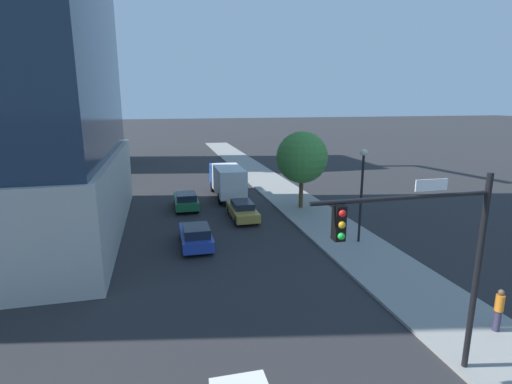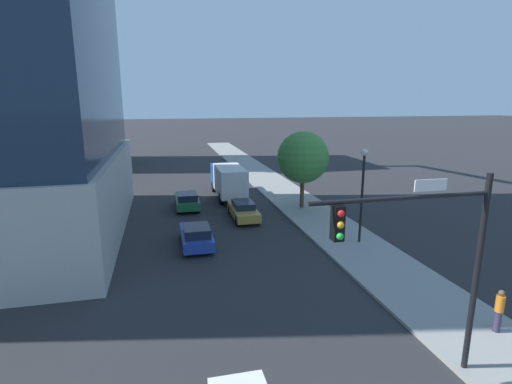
{
  "view_description": "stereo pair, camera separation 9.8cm",
  "coord_description": "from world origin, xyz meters",
  "px_view_note": "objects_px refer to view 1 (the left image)",
  "views": [
    {
      "loc": [
        -3.58,
        -5.87,
        9.29
      ],
      "look_at": [
        0.66,
        11.59,
        5.08
      ],
      "focal_mm": 27.69,
      "sensor_mm": 36.0,
      "label": 1
    },
    {
      "loc": [
        -3.48,
        -5.89,
        9.29
      ],
      "look_at": [
        0.66,
        11.59,
        5.08
      ],
      "focal_mm": 27.69,
      "sensor_mm": 36.0,
      "label": 2
    }
  ],
  "objects_px": {
    "car_blue": "(196,236)",
    "box_truck": "(227,179)",
    "car_green": "(186,200)",
    "traffic_light_pole": "(427,244)",
    "street_tree": "(302,157)",
    "street_lamp": "(362,182)",
    "pedestrian_orange_shirt": "(499,310)",
    "car_gold": "(242,210)",
    "construction_building": "(49,34)"
  },
  "relations": [
    {
      "from": "street_lamp",
      "to": "car_gold",
      "type": "height_order",
      "value": "street_lamp"
    },
    {
      "from": "street_lamp",
      "to": "car_blue",
      "type": "xyz_separation_m",
      "value": [
        -10.5,
        1.99,
        -3.4
      ]
    },
    {
      "from": "construction_building",
      "to": "street_tree",
      "type": "xyz_separation_m",
      "value": [
        25.6,
        -31.14,
        -13.52
      ]
    },
    {
      "from": "street_lamp",
      "to": "street_tree",
      "type": "xyz_separation_m",
      "value": [
        -0.78,
        9.01,
        0.38
      ]
    },
    {
      "from": "street_lamp",
      "to": "car_gold",
      "type": "bearing_deg",
      "value": 131.09
    },
    {
      "from": "street_lamp",
      "to": "car_blue",
      "type": "relative_size",
      "value": 1.37
    },
    {
      "from": "construction_building",
      "to": "car_gold",
      "type": "bearing_deg",
      "value": -58.64
    },
    {
      "from": "car_gold",
      "to": "box_truck",
      "type": "xyz_separation_m",
      "value": [
        0.0,
        7.27,
        1.09
      ]
    },
    {
      "from": "pedestrian_orange_shirt",
      "to": "construction_building",
      "type": "bearing_deg",
      "value": 117.77
    },
    {
      "from": "street_tree",
      "to": "pedestrian_orange_shirt",
      "type": "bearing_deg",
      "value": -86.5
    },
    {
      "from": "street_tree",
      "to": "car_green",
      "type": "height_order",
      "value": "street_tree"
    },
    {
      "from": "construction_building",
      "to": "car_blue",
      "type": "xyz_separation_m",
      "value": [
        15.87,
        -38.16,
        -17.3
      ]
    },
    {
      "from": "street_lamp",
      "to": "street_tree",
      "type": "relative_size",
      "value": 0.93
    },
    {
      "from": "street_tree",
      "to": "street_lamp",
      "type": "bearing_deg",
      "value": -85.07
    },
    {
      "from": "construction_building",
      "to": "street_lamp",
      "type": "distance_m",
      "value": 50.01
    },
    {
      "from": "car_green",
      "to": "pedestrian_orange_shirt",
      "type": "xyz_separation_m",
      "value": [
        10.93,
        -22.13,
        0.31
      ]
    },
    {
      "from": "construction_building",
      "to": "pedestrian_orange_shirt",
      "type": "relative_size",
      "value": 22.68
    },
    {
      "from": "traffic_light_pole",
      "to": "car_green",
      "type": "height_order",
      "value": "traffic_light_pole"
    },
    {
      "from": "street_lamp",
      "to": "pedestrian_orange_shirt",
      "type": "distance_m",
      "value": 11.2
    },
    {
      "from": "car_blue",
      "to": "car_gold",
      "type": "height_order",
      "value": "car_blue"
    },
    {
      "from": "car_gold",
      "to": "box_truck",
      "type": "distance_m",
      "value": 7.35
    },
    {
      "from": "construction_building",
      "to": "traffic_light_pole",
      "type": "height_order",
      "value": "construction_building"
    },
    {
      "from": "box_truck",
      "to": "street_lamp",
      "type": "bearing_deg",
      "value": -66.46
    },
    {
      "from": "traffic_light_pole",
      "to": "car_green",
      "type": "bearing_deg",
      "value": 104.23
    },
    {
      "from": "car_green",
      "to": "street_tree",
      "type": "bearing_deg",
      "value": -13.63
    },
    {
      "from": "car_gold",
      "to": "box_truck",
      "type": "bearing_deg",
      "value": 90.0
    },
    {
      "from": "car_blue",
      "to": "street_tree",
      "type": "bearing_deg",
      "value": 35.82
    },
    {
      "from": "car_green",
      "to": "car_gold",
      "type": "height_order",
      "value": "car_green"
    },
    {
      "from": "construction_building",
      "to": "street_tree",
      "type": "height_order",
      "value": "construction_building"
    },
    {
      "from": "car_blue",
      "to": "street_lamp",
      "type": "bearing_deg",
      "value": -10.72
    },
    {
      "from": "street_lamp",
      "to": "pedestrian_orange_shirt",
      "type": "height_order",
      "value": "street_lamp"
    },
    {
      "from": "street_tree",
      "to": "box_truck",
      "type": "relative_size",
      "value": 0.84
    },
    {
      "from": "car_blue",
      "to": "construction_building",
      "type": "bearing_deg",
      "value": 112.58
    },
    {
      "from": "construction_building",
      "to": "street_lamp",
      "type": "height_order",
      "value": "construction_building"
    },
    {
      "from": "car_green",
      "to": "car_blue",
      "type": "relative_size",
      "value": 1.03
    },
    {
      "from": "car_green",
      "to": "box_truck",
      "type": "distance_m",
      "value": 5.34
    },
    {
      "from": "street_lamp",
      "to": "street_tree",
      "type": "bearing_deg",
      "value": 94.93
    },
    {
      "from": "construction_building",
      "to": "car_gold",
      "type": "distance_m",
      "value": 42.23
    },
    {
      "from": "car_gold",
      "to": "pedestrian_orange_shirt",
      "type": "bearing_deg",
      "value": -69.43
    },
    {
      "from": "street_lamp",
      "to": "pedestrian_orange_shirt",
      "type": "xyz_separation_m",
      "value": [
        0.43,
        -10.76,
        -3.06
      ]
    },
    {
      "from": "car_green",
      "to": "traffic_light_pole",
      "type": "bearing_deg",
      "value": -75.77
    },
    {
      "from": "construction_building",
      "to": "car_green",
      "type": "bearing_deg",
      "value": -61.13
    },
    {
      "from": "street_tree",
      "to": "car_blue",
      "type": "distance_m",
      "value": 12.57
    },
    {
      "from": "street_lamp",
      "to": "pedestrian_orange_shirt",
      "type": "bearing_deg",
      "value": -87.7
    },
    {
      "from": "construction_building",
      "to": "street_lamp",
      "type": "bearing_deg",
      "value": -56.7
    },
    {
      "from": "street_tree",
      "to": "car_green",
      "type": "relative_size",
      "value": 1.43
    },
    {
      "from": "street_lamp",
      "to": "car_gold",
      "type": "xyz_separation_m",
      "value": [
        -6.33,
        7.26,
        -3.42
      ]
    },
    {
      "from": "traffic_light_pole",
      "to": "pedestrian_orange_shirt",
      "type": "distance_m",
      "value": 6.42
    },
    {
      "from": "car_blue",
      "to": "box_truck",
      "type": "height_order",
      "value": "box_truck"
    },
    {
      "from": "street_tree",
      "to": "construction_building",
      "type": "bearing_deg",
      "value": 129.42
    }
  ]
}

